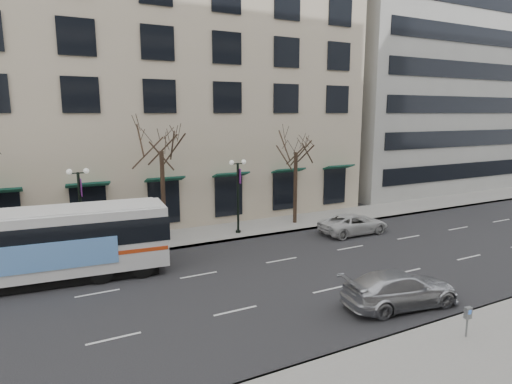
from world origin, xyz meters
TOP-DOWN VIEW (x-y plane):
  - ground at (0.00, 0.00)m, footprint 160.00×160.00m
  - sidewalk_far at (5.00, 9.00)m, footprint 80.00×4.00m
  - building_hotel at (-2.00, 21.00)m, footprint 40.00×20.00m
  - building_office at (32.00, 21.00)m, footprint 25.00×20.00m
  - tree_far_mid at (0.00, 8.80)m, footprint 3.60×3.60m
  - tree_far_right at (10.00, 8.80)m, footprint 3.60×3.60m
  - lamp_post_left at (-4.99, 8.20)m, footprint 1.22×0.45m
  - lamp_post_right at (5.01, 8.20)m, footprint 1.22×0.45m
  - city_bus at (-7.78, 5.02)m, footprint 13.71×4.11m
  - silver_car at (6.63, -5.10)m, footprint 5.54×2.83m
  - white_pickup at (12.31, 4.80)m, footprint 5.04×2.38m
  - pay_station at (6.61, -8.39)m, footprint 0.27×0.20m

SIDE VIEW (x-z plane):
  - ground at x=0.00m, z-range 0.00..0.00m
  - sidewalk_far at x=5.00m, z-range 0.00..0.15m
  - white_pickup at x=12.31m, z-range 0.00..1.39m
  - silver_car at x=6.63m, z-range 0.00..1.54m
  - pay_station at x=6.61m, z-range 0.41..1.57m
  - city_bus at x=-7.78m, z-range 0.17..3.83m
  - lamp_post_left at x=-4.99m, z-range 0.34..5.55m
  - lamp_post_right at x=5.01m, z-range 0.34..5.55m
  - tree_far_right at x=10.00m, z-range 2.39..10.45m
  - tree_far_mid at x=0.00m, z-range 2.63..11.18m
  - building_hotel at x=-2.00m, z-range 0.00..24.00m
  - building_office at x=32.00m, z-range 0.00..35.00m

